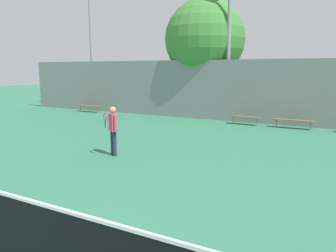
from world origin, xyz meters
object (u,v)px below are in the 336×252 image
(bench_courtside_near, at_px, (245,117))
(light_pole_center_back, at_px, (229,22))
(tennis_net, at_px, (31,233))
(bench_courtside_far, at_px, (89,106))
(tennis_player, at_px, (113,128))
(light_pole_near_left, at_px, (90,15))
(tree_green_tall, at_px, (205,40))
(bench_by_gate, at_px, (293,121))

(bench_courtside_near, bearing_deg, light_pole_center_back, 140.03)
(tennis_net, distance_m, bench_courtside_far, 18.73)
(tennis_player, distance_m, light_pole_near_left, 15.23)
(bench_courtside_far, height_order, light_pole_near_left, light_pole_near_left)
(tennis_net, bearing_deg, tree_green_tall, 104.19)
(bench_courtside_far, relative_size, light_pole_near_left, 0.17)
(bench_courtside_far, distance_m, bench_by_gate, 13.66)
(bench_courtside_far, bearing_deg, light_pole_near_left, 119.61)
(tennis_net, height_order, bench_courtside_near, tennis_net)
(tennis_net, bearing_deg, bench_by_gate, 83.23)
(tennis_net, bearing_deg, light_pole_near_left, 128.80)
(bench_by_gate, distance_m, light_pole_near_left, 15.96)
(tennis_player, relative_size, tree_green_tall, 0.23)
(bench_courtside_near, relative_size, bench_by_gate, 0.78)
(light_pole_near_left, bearing_deg, bench_courtside_near, -7.15)
(light_pole_near_left, distance_m, light_pole_center_back, 10.65)
(bench_courtside_near, relative_size, bench_courtside_far, 0.81)
(bench_by_gate, bearing_deg, bench_courtside_near, 180.00)
(tennis_player, height_order, bench_by_gate, tennis_player)
(bench_by_gate, xyz_separation_m, tree_green_tall, (-6.02, 2.61, 4.44))
(bench_by_gate, height_order, tree_green_tall, tree_green_tall)
(bench_by_gate, bearing_deg, light_pole_near_left, 174.06)
(light_pole_near_left, xyz_separation_m, tree_green_tall, (8.50, 1.10, -2.01))
(bench_courtside_far, height_order, light_pole_center_back, light_pole_center_back)
(tree_green_tall, bearing_deg, light_pole_center_back, -33.66)
(bench_courtside_near, distance_m, light_pole_center_back, 5.56)
(tennis_net, height_order, tree_green_tall, tree_green_tall)
(tennis_net, xyz_separation_m, bench_by_gate, (1.71, 14.42, -0.14))
(tennis_net, relative_size, bench_by_gate, 5.21)
(light_pole_center_back, bearing_deg, light_pole_near_left, 178.50)
(tennis_net, height_order, tennis_player, tennis_player)
(tennis_player, xyz_separation_m, tree_green_tall, (-1.28, 11.19, 3.87))
(tennis_net, xyz_separation_m, bench_courtside_near, (-0.77, 14.42, -0.15))
(light_pole_near_left, height_order, tree_green_tall, light_pole_near_left)
(bench_courtside_near, height_order, bench_by_gate, same)
(bench_courtside_far, bearing_deg, tennis_player, -43.88)
(bench_courtside_near, xyz_separation_m, tree_green_tall, (-3.54, 2.61, 4.45))
(tennis_net, relative_size, light_pole_center_back, 1.17)
(bench_courtside_near, bearing_deg, bench_by_gate, 0.00)
(tennis_player, bearing_deg, light_pole_near_left, 165.38)
(tennis_player, height_order, bench_courtside_near, tennis_player)
(bench_courtside_near, height_order, tree_green_tall, tree_green_tall)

